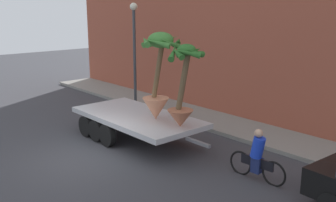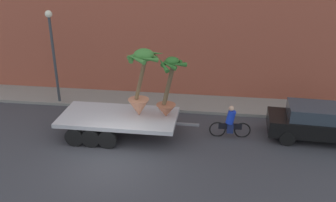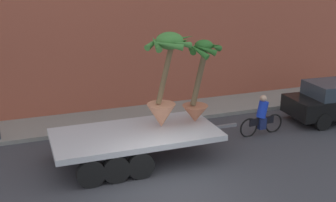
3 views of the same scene
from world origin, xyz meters
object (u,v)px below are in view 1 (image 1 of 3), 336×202
Objects in this scene: cyclist at (257,157)px; street_lamp at (134,40)px; potted_palm_middle at (183,90)px; potted_palm_rear at (158,76)px; flatbed_trailer at (134,119)px.

street_lamp reaches higher than cyclist.
street_lamp is at bearing 155.96° from potted_palm_middle.
potted_palm_rear is at bearing -178.64° from potted_palm_middle.
potted_palm_rear is 1.11× the size of potted_palm_middle.
potted_palm_rear reaches higher than potted_palm_middle.
flatbed_trailer is at bearing -176.16° from potted_palm_middle.
flatbed_trailer is 2.03× the size of potted_palm_rear.
potted_palm_rear is (1.27, 0.14, 1.76)m from flatbed_trailer.
potted_palm_rear is at bearing 6.13° from flatbed_trailer.
potted_palm_middle reaches higher than flatbed_trailer.
potted_palm_middle is at bearing -24.04° from street_lamp.
cyclist is at bearing 5.65° from flatbed_trailer.
potted_palm_rear is 4.32m from cyclist.
flatbed_trailer is at bearing -37.60° from street_lamp.
potted_palm_rear is 1.65× the size of cyclist.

